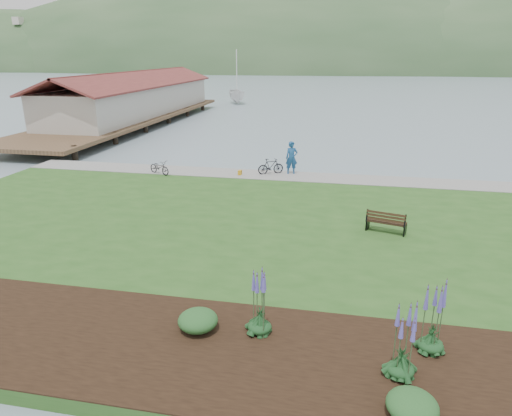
{
  "coord_description": "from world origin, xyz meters",
  "views": [
    {
      "loc": [
        2.38,
        -18.78,
        7.26
      ],
      "look_at": [
        -1.02,
        -1.68,
        1.3
      ],
      "focal_mm": 32.0,
      "sensor_mm": 36.0,
      "label": 1
    }
  ],
  "objects_px": {
    "person": "(292,155)",
    "sailboat": "(237,104)",
    "bicycle_a": "(159,167)",
    "park_bench": "(386,221)"
  },
  "relations": [
    {
      "from": "sailboat",
      "to": "park_bench",
      "type": "bearing_deg",
      "value": -92.06
    },
    {
      "from": "person",
      "to": "bicycle_a",
      "type": "distance_m",
      "value": 7.86
    },
    {
      "from": "person",
      "to": "bicycle_a",
      "type": "xyz_separation_m",
      "value": [
        -7.66,
        -1.59,
        -0.72
      ]
    },
    {
      "from": "park_bench",
      "to": "bicycle_a",
      "type": "xyz_separation_m",
      "value": [
        -12.52,
        6.98,
        -0.05
      ]
    },
    {
      "from": "park_bench",
      "to": "bicycle_a",
      "type": "relative_size",
      "value": 1.02
    },
    {
      "from": "sailboat",
      "to": "person",
      "type": "bearing_deg",
      "value": -94.23
    },
    {
      "from": "park_bench",
      "to": "sailboat",
      "type": "distance_m",
      "value": 53.22
    },
    {
      "from": "park_bench",
      "to": "person",
      "type": "xyz_separation_m",
      "value": [
        -4.86,
        8.58,
        0.67
      ]
    },
    {
      "from": "park_bench",
      "to": "person",
      "type": "distance_m",
      "value": 9.88
    },
    {
      "from": "person",
      "to": "sailboat",
      "type": "height_order",
      "value": "sailboat"
    }
  ]
}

